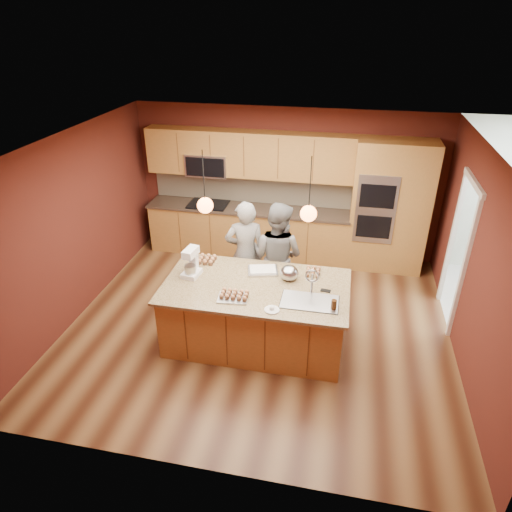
% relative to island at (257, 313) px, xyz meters
% --- Properties ---
extents(floor, '(5.50, 5.50, 0.00)m').
position_rel_island_xyz_m(floor, '(-0.04, 0.35, -0.47)').
color(floor, '#422213').
rests_on(floor, ground).
extents(ceiling, '(5.50, 5.50, 0.00)m').
position_rel_island_xyz_m(ceiling, '(-0.04, 0.35, 2.23)').
color(ceiling, white).
rests_on(ceiling, ground).
extents(wall_back, '(5.50, 0.00, 5.50)m').
position_rel_island_xyz_m(wall_back, '(-0.04, 2.85, 0.88)').
color(wall_back, '#4D1C15').
rests_on(wall_back, ground).
extents(wall_front, '(5.50, 0.00, 5.50)m').
position_rel_island_xyz_m(wall_front, '(-0.04, -2.15, 0.88)').
color(wall_front, '#4D1C15').
rests_on(wall_front, ground).
extents(wall_left, '(0.00, 5.00, 5.00)m').
position_rel_island_xyz_m(wall_left, '(-2.79, 0.35, 0.88)').
color(wall_left, '#4D1C15').
rests_on(wall_left, ground).
extents(wall_right, '(0.00, 5.00, 5.00)m').
position_rel_island_xyz_m(wall_right, '(2.71, 0.35, 0.88)').
color(wall_right, '#4D1C15').
rests_on(wall_right, ground).
extents(cabinet_run, '(3.74, 0.64, 2.30)m').
position_rel_island_xyz_m(cabinet_run, '(-0.72, 2.60, 0.52)').
color(cabinet_run, olive).
rests_on(cabinet_run, floor).
extents(oven_column, '(1.30, 0.62, 2.30)m').
position_rel_island_xyz_m(oven_column, '(1.81, 2.55, 0.69)').
color(oven_column, olive).
rests_on(oven_column, floor).
extents(doorway_trim, '(0.08, 1.11, 2.20)m').
position_rel_island_xyz_m(doorway_trim, '(2.69, 1.15, 0.58)').
color(doorway_trim, silver).
rests_on(doorway_trim, wall_right).
extents(pendant_left, '(0.20, 0.20, 0.80)m').
position_rel_island_xyz_m(pendant_left, '(-0.66, 0.00, 1.54)').
color(pendant_left, black).
rests_on(pendant_left, ceiling).
extents(pendant_right, '(0.20, 0.20, 0.80)m').
position_rel_island_xyz_m(pendant_right, '(0.63, 0.00, 1.54)').
color(pendant_right, black).
rests_on(pendant_right, ceiling).
extents(island, '(2.47, 1.38, 1.29)m').
position_rel_island_xyz_m(island, '(0.00, 0.00, 0.00)').
color(island, olive).
rests_on(island, floor).
extents(person_left, '(0.70, 0.55, 1.71)m').
position_rel_island_xyz_m(person_left, '(-0.37, 0.95, 0.39)').
color(person_left, black).
rests_on(person_left, floor).
extents(person_right, '(1.01, 0.89, 1.72)m').
position_rel_island_xyz_m(person_right, '(0.12, 0.95, 0.40)').
color(person_right, slate).
rests_on(person_right, floor).
extents(stand_mixer, '(0.25, 0.32, 0.40)m').
position_rel_island_xyz_m(stand_mixer, '(-0.93, 0.09, 0.62)').
color(stand_mixer, white).
rests_on(stand_mixer, island).
extents(sheet_cake, '(0.47, 0.40, 0.05)m').
position_rel_island_xyz_m(sheet_cake, '(0.01, 0.38, 0.47)').
color(sheet_cake, silver).
rests_on(sheet_cake, island).
extents(cooling_rack, '(0.40, 0.31, 0.02)m').
position_rel_island_xyz_m(cooling_rack, '(-0.24, -0.36, 0.46)').
color(cooling_rack, '#B3B5BA').
rests_on(cooling_rack, island).
extents(mixing_bowl, '(0.25, 0.25, 0.21)m').
position_rel_island_xyz_m(mixing_bowl, '(0.40, 0.24, 0.54)').
color(mixing_bowl, '#ADB0B5').
rests_on(mixing_bowl, island).
extents(plate, '(0.19, 0.19, 0.01)m').
position_rel_island_xyz_m(plate, '(0.29, -0.52, 0.45)').
color(plate, white).
rests_on(plate, island).
extents(tumbler, '(0.07, 0.07, 0.13)m').
position_rel_island_xyz_m(tumbler, '(1.03, -0.35, 0.51)').
color(tumbler, '#381E0B').
rests_on(tumbler, island).
extents(phone, '(0.14, 0.09, 0.01)m').
position_rel_island_xyz_m(phone, '(0.91, 0.05, 0.45)').
color(phone, black).
rests_on(phone, island).
extents(cupcakes_left, '(0.26, 0.26, 0.08)m').
position_rel_island_xyz_m(cupcakes_left, '(-0.85, 0.49, 0.48)').
color(cupcakes_left, '#BF7D50').
rests_on(cupcakes_left, island).
extents(cupcakes_rack, '(0.37, 0.22, 0.07)m').
position_rel_island_xyz_m(cupcakes_rack, '(-0.22, -0.34, 0.50)').
color(cupcakes_rack, '#BF7D50').
rests_on(cupcakes_rack, island).
extents(cupcakes_right, '(0.21, 0.28, 0.06)m').
position_rel_island_xyz_m(cupcakes_right, '(0.70, 0.46, 0.48)').
color(cupcakes_right, '#BF7D50').
rests_on(cupcakes_right, island).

